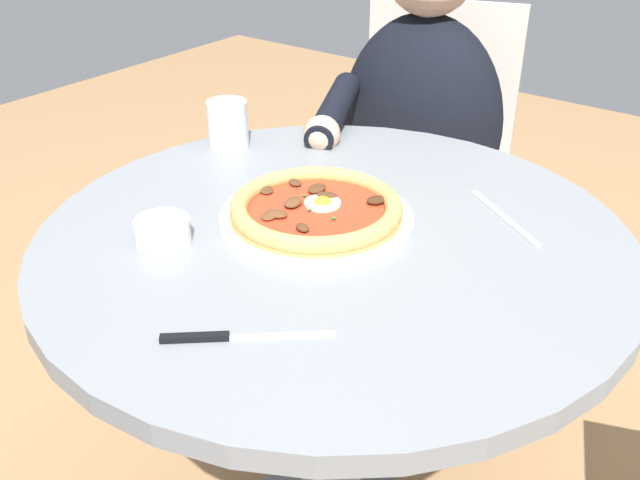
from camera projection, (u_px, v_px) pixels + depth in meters
dining_table at (332, 334)px, 1.17m from camera, size 0.88×0.88×0.75m
pizza_on_plate at (316, 211)px, 1.09m from camera, size 0.29×0.29×0.04m
water_glass at (228, 127)px, 1.34m from camera, size 0.07×0.07×0.09m
steak_knife at (221, 337)px, 0.85m from camera, size 0.14×0.16×0.01m
ramekin_capers at (163, 230)px, 1.03m from camera, size 0.08×0.08×0.04m
fork_utensil at (504, 217)px, 1.11m from camera, size 0.11×0.16×0.00m
diner_person at (413, 205)px, 1.71m from camera, size 0.56×0.41×1.12m
cafe_chair_diner at (428, 159)px, 1.81m from camera, size 0.53×0.53×0.92m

